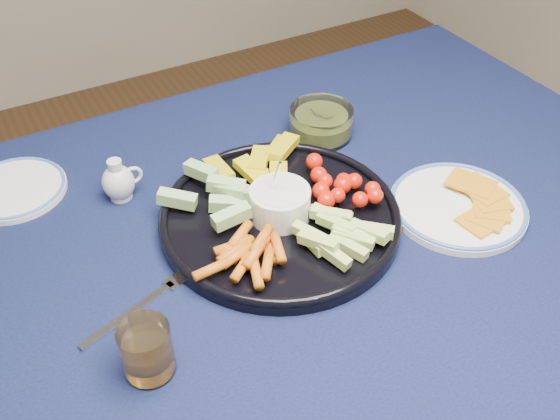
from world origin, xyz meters
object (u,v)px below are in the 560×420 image
juice_tumbler (147,352)px  side_plate_extra (15,189)px  crudite_platter (278,213)px  pickle_bowl (321,123)px  cheese_plate (458,204)px  dining_table (241,310)px  creamer_pitcher (119,182)px

juice_tumbler → side_plate_extra: juice_tumbler is taller
crudite_platter → side_plate_extra: bearing=140.7°
pickle_bowl → cheese_plate: 0.31m
side_plate_extra → pickle_bowl: bearing=-11.0°
pickle_bowl → juice_tumbler: juice_tumbler is taller
juice_tumbler → dining_table: bearing=28.9°
creamer_pitcher → side_plate_extra: size_ratio=0.44×
creamer_pitcher → cheese_plate: size_ratio=0.34×
crudite_platter → side_plate_extra: crudite_platter is taller
creamer_pitcher → juice_tumbler: bearing=-102.5°
dining_table → cheese_plate: cheese_plate is taller
creamer_pitcher → juice_tumbler: (-0.08, -0.36, 0.00)m
cheese_plate → side_plate_extra: bearing=147.3°
cheese_plate → crudite_platter: bearing=157.4°
crudite_platter → cheese_plate: 0.30m
creamer_pitcher → cheese_plate: bearing=-32.6°
side_plate_extra → cheese_plate: bearing=-32.7°
crudite_platter → pickle_bowl: 0.27m
juice_tumbler → side_plate_extra: size_ratio=0.45×
dining_table → side_plate_extra: bearing=125.2°
cheese_plate → juice_tumbler: size_ratio=2.87×
pickle_bowl → cheese_plate: bearing=-74.9°
side_plate_extra → juice_tumbler: bearing=-80.3°
creamer_pitcher → side_plate_extra: creamer_pitcher is taller
side_plate_extra → creamer_pitcher: bearing=-33.0°
crudite_platter → dining_table: bearing=-147.4°
creamer_pitcher → dining_table: bearing=-69.5°
pickle_bowl → side_plate_extra: bearing=169.0°
juice_tumbler → pickle_bowl: bearing=36.2°
dining_table → side_plate_extra: size_ratio=9.45×
dining_table → crudite_platter: size_ratio=4.23×
cheese_plate → side_plate_extra: (-0.64, 0.41, -0.00)m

